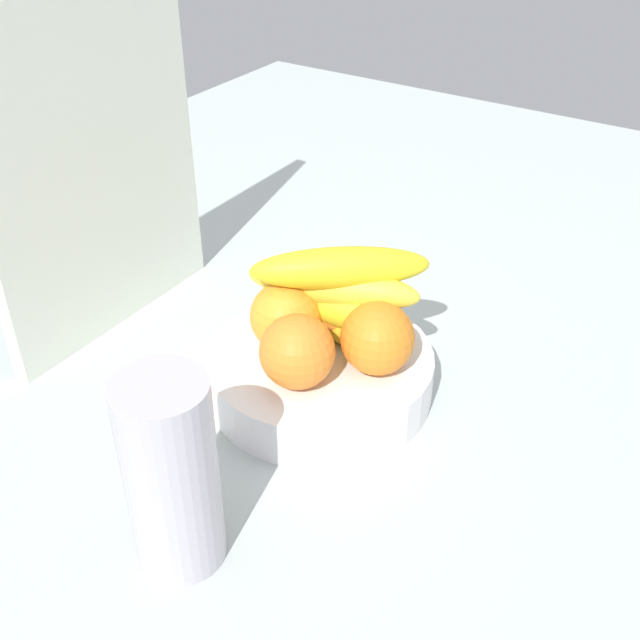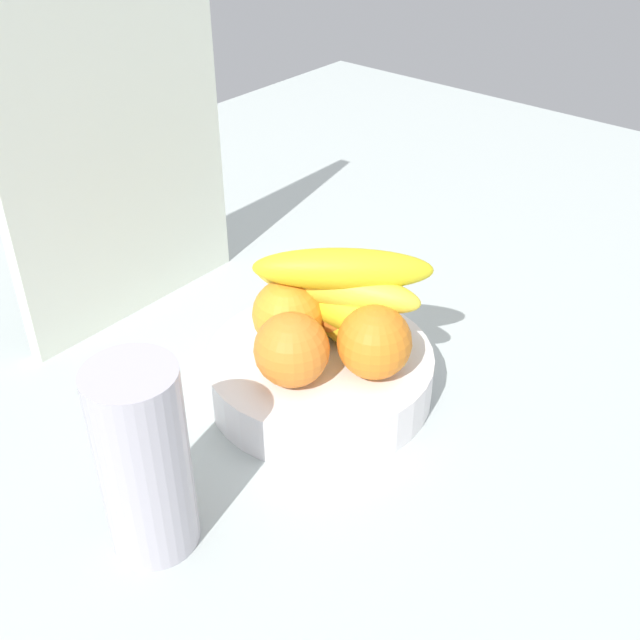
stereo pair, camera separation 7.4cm
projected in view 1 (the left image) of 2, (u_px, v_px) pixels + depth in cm
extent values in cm
cube|color=#ACB6B4|center=(318.00, 382.00, 82.22)|extent=(180.00, 140.00, 3.00)
cylinder|color=white|center=(320.00, 373.00, 77.30)|extent=(22.36, 22.36, 4.76)
sphere|color=orange|center=(297.00, 352.00, 70.38)|extent=(7.00, 7.00, 7.00)
sphere|color=orange|center=(377.00, 338.00, 72.10)|extent=(7.00, 7.00, 7.00)
sphere|color=orange|center=(342.00, 302.00, 77.18)|extent=(7.00, 7.00, 7.00)
sphere|color=orange|center=(286.00, 316.00, 75.10)|extent=(7.00, 7.00, 7.00)
ellipsoid|color=yellow|center=(342.00, 322.00, 76.95)|extent=(7.41, 17.46, 4.00)
ellipsoid|color=yellow|center=(334.00, 304.00, 75.66)|extent=(4.21, 17.05, 4.00)
ellipsoid|color=yellow|center=(333.00, 285.00, 74.40)|extent=(8.91, 17.42, 4.00)
ellipsoid|color=yellow|center=(341.00, 267.00, 72.88)|extent=(13.68, 15.82, 4.00)
cube|color=white|center=(94.00, 172.00, 79.63)|extent=(28.02, 2.09, 36.00)
cylinder|color=#B5B1BC|center=(171.00, 475.00, 57.36)|extent=(7.09, 7.09, 16.96)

